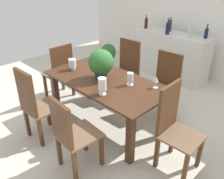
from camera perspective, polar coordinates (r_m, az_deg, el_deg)
The scene contains 21 objects.
ground_plane at distance 3.82m, azimuth 0.40°, elevation -7.04°, with size 7.04×7.04×0.00m, color beige.
back_wall at distance 5.38m, azimuth 21.31°, elevation 16.56°, with size 6.40×0.10×2.60m, color white.
dining_table at distance 3.40m, azimuth -1.60°, elevation 0.28°, with size 1.81×0.91×0.74m.
chair_near_right at distance 2.71m, azimuth -9.81°, elevation -10.27°, with size 0.44×0.48×0.96m.
chair_far_right at distance 3.83m, azimuth 12.54°, elevation 1.96°, with size 0.48×0.46×1.01m.
chair_foot_end at distance 2.82m, azimuth 14.66°, elevation -8.15°, with size 0.46×0.44×1.05m.
chair_near_left at distance 3.27m, azimuth -18.16°, elevation -3.18°, with size 0.43×0.44×1.06m.
chair_head_end at distance 4.26m, azimuth -12.29°, elevation 4.69°, with size 0.41×0.46×1.00m.
chair_far_left at distance 4.27m, azimuth 3.47°, elevation 5.57°, with size 0.49×0.46×1.04m.
flower_centerpiece at distance 3.31m, azimuth -2.65°, elevation 6.37°, with size 0.36×0.36×0.43m.
crystal_vase_left at distance 3.70m, azimuth -9.52°, elevation 6.19°, with size 0.11×0.11×0.17m.
crystal_vase_center_near at distance 3.17m, azimuth 4.40°, elevation 2.73°, with size 0.10×0.10×0.18m.
crystal_vase_right at distance 2.91m, azimuth -2.36°, elevation 1.16°, with size 0.11×0.11×0.22m.
wine_glass at distance 3.13m, azimuth 10.59°, elevation 2.28°, with size 0.06×0.06×0.16m.
kitchen_counter at distance 5.28m, azimuth 13.76°, elevation 8.04°, with size 1.61×0.51×0.94m, color silver.
wine_bottle_amber at distance 4.97m, azimuth 18.34°, elevation 13.12°, with size 0.07×0.07×0.26m.
wine_bottle_tall at distance 4.95m, azimuth 21.74°, elevation 12.47°, with size 0.07×0.07×0.27m.
wine_bottle_green at distance 5.47m, azimuth 8.21°, elevation 15.55°, with size 0.07×0.07×0.28m.
wine_bottle_clear at distance 5.02m, azimuth 13.26°, elevation 14.16°, with size 0.08×0.08×0.32m.
wine_bottle_dark at distance 5.28m, azimuth 13.81°, elevation 14.72°, with size 0.07×0.07×0.30m.
potted_plant_floor at distance 5.83m, azimuth -0.90°, elevation 8.64°, with size 0.37×0.37×0.51m.
Camera 1 is at (2.21, -2.23, 2.17)m, focal length 38.00 mm.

